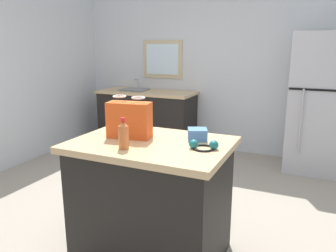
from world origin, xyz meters
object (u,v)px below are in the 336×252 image
object	(u,v)px
kitchen_island	(152,199)
bottle	(123,135)
ear_defenders	(204,146)
shopping_bag	(129,120)
refrigerator	(322,104)
small_box	(197,134)

from	to	relation	value
kitchen_island	bottle	size ratio (longest dim) A/B	5.31
bottle	ear_defenders	xyz separation A→B (m)	(0.49, 0.22, -0.07)
kitchen_island	shopping_bag	distance (m)	0.63
refrigerator	bottle	bearing A→B (deg)	-113.99
bottle	ear_defenders	distance (m)	0.54
kitchen_island	ear_defenders	world-z (taller)	ear_defenders
kitchen_island	refrigerator	xyz separation A→B (m)	(1.14, 2.52, 0.42)
shopping_bag	ear_defenders	world-z (taller)	shopping_bag
kitchen_island	shopping_bag	xyz separation A→B (m)	(-0.20, 0.03, 0.59)
refrigerator	ear_defenders	world-z (taller)	refrigerator
bottle	shopping_bag	bearing A→B (deg)	112.77
shopping_bag	bottle	bearing A→B (deg)	-67.23
refrigerator	small_box	size ratio (longest dim) A/B	12.83
kitchen_island	shopping_bag	bearing A→B (deg)	170.76
refrigerator	small_box	distance (m)	2.49
refrigerator	shopping_bag	xyz separation A→B (m)	(-1.33, -2.48, 0.17)
kitchen_island	shopping_bag	size ratio (longest dim) A/B	3.33
kitchen_island	bottle	xyz separation A→B (m)	(-0.09, -0.23, 0.55)
refrigerator	small_box	world-z (taller)	refrigerator
refrigerator	ear_defenders	size ratio (longest dim) A/B	9.06
refrigerator	ear_defenders	bearing A→B (deg)	-106.07
kitchen_island	ear_defenders	bearing A→B (deg)	-1.95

